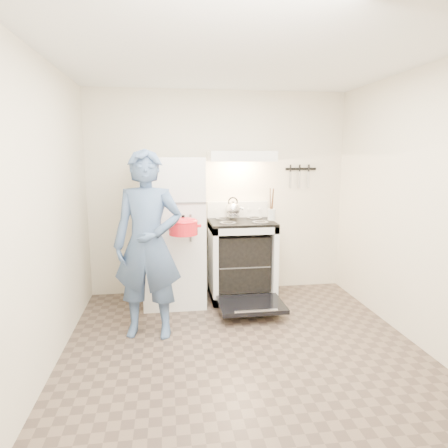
# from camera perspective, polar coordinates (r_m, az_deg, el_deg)

# --- Properties ---
(floor) EXTENTS (3.60, 3.60, 0.00)m
(floor) POSITION_cam_1_polar(r_m,az_deg,el_deg) (3.64, 3.17, -18.46)
(floor) COLOR brown
(floor) RESTS_ON ground
(back_wall) EXTENTS (3.20, 0.02, 2.50)m
(back_wall) POSITION_cam_1_polar(r_m,az_deg,el_deg) (5.01, -0.73, 4.39)
(back_wall) COLOR beige
(back_wall) RESTS_ON ground
(refrigerator) EXTENTS (0.70, 0.70, 1.70)m
(refrigerator) POSITION_cam_1_polar(r_m,az_deg,el_deg) (4.68, -7.23, -1.03)
(refrigerator) COLOR white
(refrigerator) RESTS_ON floor
(stove_body) EXTENTS (0.76, 0.65, 0.92)m
(stove_body) POSITION_cam_1_polar(r_m,az_deg,el_deg) (4.87, 2.48, -5.24)
(stove_body) COLOR white
(stove_body) RESTS_ON floor
(cooktop) EXTENTS (0.76, 0.65, 0.03)m
(cooktop) POSITION_cam_1_polar(r_m,az_deg,el_deg) (4.77, 2.52, 0.28)
(cooktop) COLOR black
(cooktop) RESTS_ON stove_body
(backsplash) EXTENTS (0.76, 0.07, 0.20)m
(backsplash) POSITION_cam_1_polar(r_m,az_deg,el_deg) (5.03, 1.93, 2.11)
(backsplash) COLOR white
(backsplash) RESTS_ON cooktop
(oven_door) EXTENTS (0.70, 0.54, 0.04)m
(oven_door) POSITION_cam_1_polar(r_m,az_deg,el_deg) (4.42, 3.90, -11.43)
(oven_door) COLOR black
(oven_door) RESTS_ON floor
(oven_rack) EXTENTS (0.60, 0.52, 0.01)m
(oven_rack) POSITION_cam_1_polar(r_m,az_deg,el_deg) (4.87, 2.48, -5.46)
(oven_rack) COLOR slate
(oven_rack) RESTS_ON stove_body
(range_hood) EXTENTS (0.76, 0.50, 0.12)m
(range_hood) POSITION_cam_1_polar(r_m,az_deg,el_deg) (4.77, 2.43, 9.65)
(range_hood) COLOR white
(range_hood) RESTS_ON back_wall
(knife_strip) EXTENTS (0.40, 0.02, 0.03)m
(knife_strip) POSITION_cam_1_polar(r_m,az_deg,el_deg) (5.21, 10.91, 7.74)
(knife_strip) COLOR black
(knife_strip) RESTS_ON back_wall
(pizza_stone) EXTENTS (0.36, 0.36, 0.02)m
(pizza_stone) POSITION_cam_1_polar(r_m,az_deg,el_deg) (4.84, 2.52, -5.39)
(pizza_stone) COLOR #83664B
(pizza_stone) RESTS_ON oven_rack
(tea_kettle) EXTENTS (0.22, 0.18, 0.27)m
(tea_kettle) POSITION_cam_1_polar(r_m,az_deg,el_deg) (4.86, 1.28, 2.27)
(tea_kettle) COLOR silver
(tea_kettle) RESTS_ON cooktop
(utensil_jar) EXTENTS (0.09, 0.09, 0.13)m
(utensil_jar) POSITION_cam_1_polar(r_m,az_deg,el_deg) (4.65, 6.81, 1.36)
(utensil_jar) COLOR silver
(utensil_jar) RESTS_ON cooktop
(person) EXTENTS (0.71, 0.53, 1.78)m
(person) POSITION_cam_1_polar(r_m,az_deg,el_deg) (3.82, -10.82, -2.96)
(person) COLOR #334C71
(person) RESTS_ON floor
(dutch_oven) EXTENTS (0.36, 0.29, 0.24)m
(dutch_oven) POSITION_cam_1_polar(r_m,az_deg,el_deg) (4.08, -5.83, -0.57)
(dutch_oven) COLOR red
(dutch_oven) RESTS_ON person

